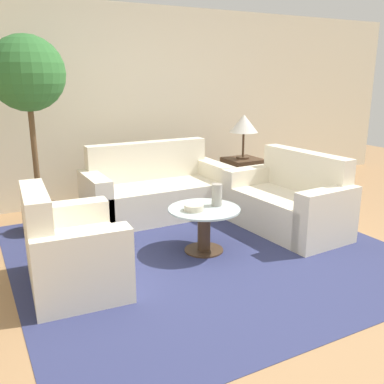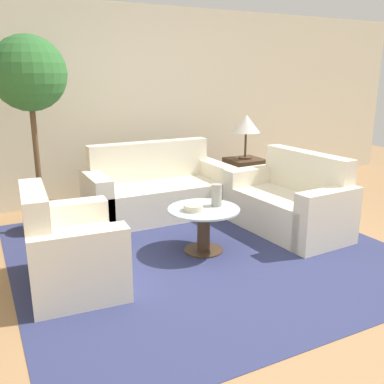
# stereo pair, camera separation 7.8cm
# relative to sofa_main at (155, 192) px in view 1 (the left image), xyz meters

# --- Properties ---
(ground_plane) EXTENTS (14.00, 14.00, 0.00)m
(ground_plane) POSITION_rel_sofa_main_xyz_m (-0.16, -1.94, -0.29)
(ground_plane) COLOR #9E754C
(wall_back) EXTENTS (10.00, 0.06, 2.60)m
(wall_back) POSITION_rel_sofa_main_xyz_m (-0.16, 0.95, 1.01)
(wall_back) COLOR beige
(wall_back) RESTS_ON ground_plane
(rug) EXTENTS (3.57, 3.42, 0.01)m
(rug) POSITION_rel_sofa_main_xyz_m (-0.04, -1.29, -0.28)
(rug) COLOR navy
(rug) RESTS_ON ground_plane
(sofa_main) EXTENTS (1.76, 0.79, 0.89)m
(sofa_main) POSITION_rel_sofa_main_xyz_m (0.00, 0.00, 0.00)
(sofa_main) COLOR beige
(sofa_main) RESTS_ON ground_plane
(armchair) EXTENTS (0.79, 1.03, 0.85)m
(armchair) POSITION_rel_sofa_main_xyz_m (-1.38, -1.40, -0.00)
(armchair) COLOR beige
(armchair) RESTS_ON ground_plane
(loveseat) EXTENTS (0.83, 1.44, 0.87)m
(loveseat) POSITION_rel_sofa_main_xyz_m (1.13, -1.18, -0.00)
(loveseat) COLOR beige
(loveseat) RESTS_ON ground_plane
(coffee_table) EXTENTS (0.70, 0.70, 0.45)m
(coffee_table) POSITION_rel_sofa_main_xyz_m (-0.04, -1.29, -0.00)
(coffee_table) COLOR #422D1E
(coffee_table) RESTS_ON ground_plane
(side_table) EXTENTS (0.45, 0.45, 0.60)m
(side_table) POSITION_rel_sofa_main_xyz_m (1.30, -0.00, 0.01)
(side_table) COLOR #422D1E
(side_table) RESTS_ON ground_plane
(table_lamp) EXTENTS (0.38, 0.38, 0.59)m
(table_lamp) POSITION_rel_sofa_main_xyz_m (1.30, -0.00, 0.77)
(table_lamp) COLOR #422D1E
(table_lamp) RESTS_ON side_table
(potted_plant) EXTENTS (0.77, 0.77, 2.10)m
(potted_plant) POSITION_rel_sofa_main_xyz_m (-1.36, 0.06, 1.27)
(potted_plant) COLOR brown
(potted_plant) RESTS_ON ground_plane
(vase) EXTENTS (0.10, 0.10, 0.22)m
(vase) POSITION_rel_sofa_main_xyz_m (0.11, -1.27, 0.27)
(vase) COLOR #9E998E
(vase) RESTS_ON coffee_table
(bowl) EXTENTS (0.19, 0.19, 0.06)m
(bowl) POSITION_rel_sofa_main_xyz_m (-0.16, -1.30, 0.19)
(bowl) COLOR beige
(bowl) RESTS_ON coffee_table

